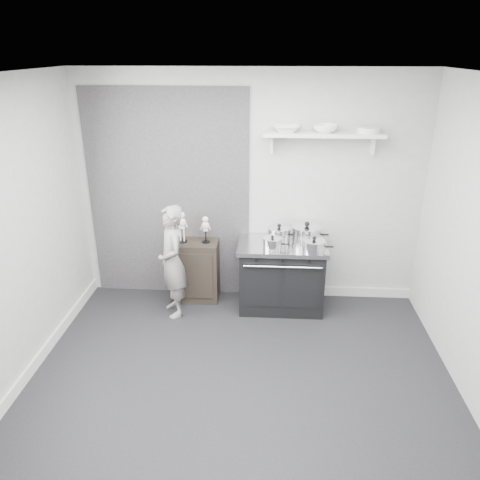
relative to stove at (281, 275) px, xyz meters
The scene contains 15 objects.
ground 1.58m from the stove, 105.23° to the right, with size 4.00×4.00×0.00m, color black.
room_shell 1.87m from the stove, 110.30° to the right, with size 4.02×3.62×2.71m.
wall_shelf 1.66m from the stove, 26.78° to the left, with size 1.30×0.26×0.24m.
stove is the anchor object (origin of this frame).
side_cabinet 1.06m from the stove, behind, with size 0.58×0.34×0.75m, color black.
child 1.28m from the stove, 169.68° to the right, with size 0.48×0.31×1.31m, color gray.
pot_back_left 0.50m from the stove, 110.55° to the left, with size 0.36×0.27×0.20m.
pot_back_right 0.58m from the stove, 22.51° to the left, with size 0.42×0.34×0.23m.
pot_front_right 0.61m from the stove, 28.78° to the right, with size 0.34×0.26×0.18m.
pot_front_center 0.50m from the stove, 130.43° to the right, with size 0.30×0.21×0.16m.
skeleton_full 1.31m from the stove, behind, with size 0.12×0.08×0.43m, color white, non-canonical shape.
skeleton_torso 1.05m from the stove, behind, with size 0.10×0.07×0.37m, color white, non-canonical shape.
bowl_large 1.68m from the stove, 90.28° to the left, with size 0.30×0.30×0.07m, color white.
bowl_small 1.73m from the stove, 25.12° to the left, with size 0.26×0.26×0.08m, color white.
plate_stack 1.89m from the stove, 12.54° to the left, with size 0.25×0.25×0.06m, color silver.
Camera 1 is at (0.23, -3.45, 2.89)m, focal length 35.00 mm.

